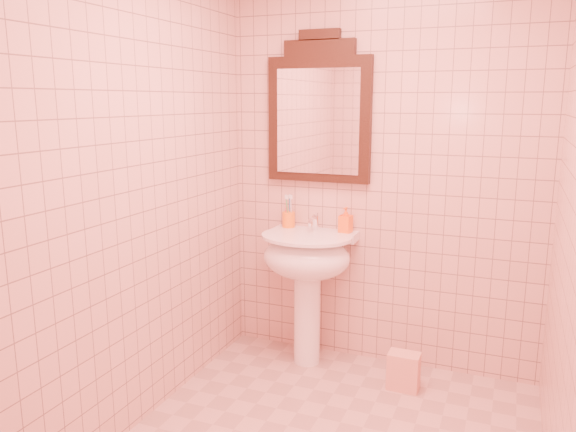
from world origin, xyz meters
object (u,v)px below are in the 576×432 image
at_px(pedestal_sink, 307,266).
at_px(soap_dispenser, 346,220).
at_px(mirror, 319,113).
at_px(toothbrush_cup, 289,219).
at_px(towel, 404,371).

distance_m(pedestal_sink, soap_dispenser, 0.38).
xyz_separation_m(mirror, toothbrush_cup, (-0.19, -0.04, -0.70)).
bearing_deg(toothbrush_cup, mirror, 12.62).
bearing_deg(towel, pedestal_sink, 170.75).
xyz_separation_m(pedestal_sink, mirror, (0.00, 0.20, 0.95)).
xyz_separation_m(pedestal_sink, towel, (0.66, -0.11, -0.55)).
height_order(pedestal_sink, mirror, mirror).
distance_m(toothbrush_cup, soap_dispenser, 0.39).
bearing_deg(soap_dispenser, toothbrush_cup, -171.06).
height_order(toothbrush_cup, towel, toothbrush_cup).
relative_size(toothbrush_cup, towel, 0.86).
relative_size(toothbrush_cup, soap_dispenser, 1.18).
distance_m(toothbrush_cup, towel, 1.20).
distance_m(mirror, soap_dispenser, 0.70).
relative_size(pedestal_sink, towel, 3.85).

